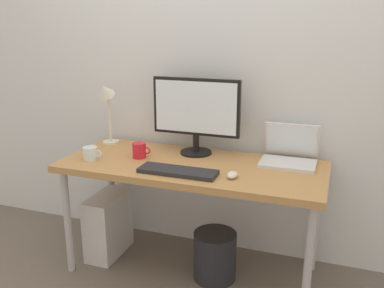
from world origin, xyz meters
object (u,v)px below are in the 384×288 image
Objects in this scene: mouse at (232,175)px; coffee_mug at (139,150)px; laptop at (289,153)px; keyboard at (178,171)px; glass_cup at (91,153)px; computer_tower at (108,225)px; monitor at (196,111)px; desk at (192,173)px; wastebasket at (215,256)px; desk_lamp at (106,100)px.

coffee_mug is at bearing 166.92° from mouse.
coffee_mug is at bearing -165.98° from laptop.
keyboard is 0.59m from glass_cup.
computer_tower is (-0.58, 0.19, -0.51)m from keyboard.
keyboard is (0.03, -0.38, -0.26)m from monitor.
monitor is 0.97m from computer_tower.
monitor reaches higher than glass_cup.
glass_cup is 0.29× the size of computer_tower.
monitor is 6.20× the size of mouse.
laptop is 2.72× the size of coffee_mug.
laptop is 1.28m from computer_tower.
desk is 2.78× the size of monitor.
glass_cup reaches higher than desk.
laptop is 3.56× the size of mouse.
glass_cup is at bearing -172.19° from wastebasket.
desk is 0.79m from desk_lamp.
laptop is 0.73× the size of keyboard.
keyboard is 4.89× the size of mouse.
laptop is at bearing 17.24° from glass_cup.
laptop is at bearing 55.14° from mouse.
keyboard reaches higher than wastebasket.
monitor is 0.62m from laptop.
monitor is 0.54m from mouse.
laptop is 0.90m from coffee_mug.
glass_cup is at bearing -77.44° from desk_lamp.
glass_cup reaches higher than wastebasket.
laptop is at bearing 33.48° from wastebasket.
computer_tower is at bearing -169.34° from laptop.
desk_lamp is 1.06m from mouse.
desk_lamp reaches higher than mouse.
mouse is (0.33, -0.35, -0.26)m from monitor.
laptop reaches higher than coffee_mug.
desk_lamp is 3.69× the size of coffee_mug.
desk_lamp is (-0.68, 0.19, 0.37)m from desk.
computer_tower is (-1.13, -0.21, -0.56)m from laptop.
desk is 0.39m from monitor.
keyboard is at bearing -17.71° from computer_tower.
keyboard reaches higher than computer_tower.
desk_lamp reaches higher than laptop.
glass_cup is 0.56m from computer_tower.
desk is 0.63m from glass_cup.
coffee_mug reaches higher than wastebasket.
glass_cup is (-0.89, 0.01, 0.02)m from mouse.
coffee_mug is (-0.32, 0.18, 0.04)m from keyboard.
laptop is 0.45m from mouse.
desk is 3.57× the size of desk_lamp.
mouse is at bearing -0.69° from glass_cup.
coffee_mug is at bearing -146.06° from monitor.
laptop is (0.54, 0.21, 0.12)m from desk.
mouse is 0.76× the size of coffee_mug.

